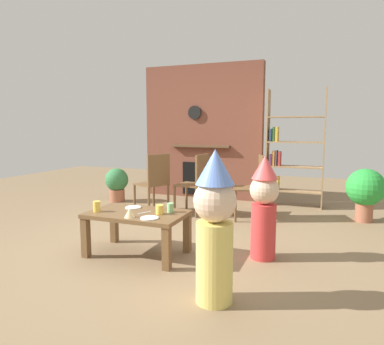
{
  "coord_description": "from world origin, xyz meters",
  "views": [
    {
      "loc": [
        1.64,
        -3.46,
        1.29
      ],
      "look_at": [
        0.15,
        0.4,
        0.75
      ],
      "focal_mm": 32.65,
      "sensor_mm": 36.0,
      "label": 1
    }
  ],
  "objects_px": {
    "bookshelf": "(289,154)",
    "dining_chair_left": "(155,180)",
    "paper_cup_near_left": "(160,210)",
    "potted_plant_short": "(117,183)",
    "birthday_cake_slice": "(130,213)",
    "dining_chair_right": "(254,183)",
    "paper_cup_center": "(170,208)",
    "paper_cup_near_right": "(97,206)",
    "dining_chair_middle": "(197,180)",
    "potted_plant_tall": "(365,190)",
    "child_with_cone_hat": "(215,223)",
    "paper_plate_rear": "(133,207)",
    "paper_plate_front": "(150,218)",
    "child_in_pink": "(264,205)",
    "coffee_table": "(137,220)"
  },
  "relations": [
    {
      "from": "paper_plate_front",
      "to": "child_with_cone_hat",
      "type": "relative_size",
      "value": 0.15
    },
    {
      "from": "child_with_cone_hat",
      "to": "dining_chair_left",
      "type": "height_order",
      "value": "child_with_cone_hat"
    },
    {
      "from": "dining_chair_left",
      "to": "potted_plant_short",
      "type": "relative_size",
      "value": 1.55
    },
    {
      "from": "paper_cup_center",
      "to": "dining_chair_middle",
      "type": "height_order",
      "value": "dining_chair_middle"
    },
    {
      "from": "paper_cup_near_right",
      "to": "potted_plant_tall",
      "type": "xyz_separation_m",
      "value": [
        2.66,
        2.36,
        -0.05
      ]
    },
    {
      "from": "paper_plate_front",
      "to": "child_in_pink",
      "type": "distance_m",
      "value": 1.11
    },
    {
      "from": "paper_cup_near_left",
      "to": "potted_plant_short",
      "type": "bearing_deg",
      "value": 131.67
    },
    {
      "from": "paper_cup_center",
      "to": "dining_chair_left",
      "type": "distance_m",
      "value": 1.71
    },
    {
      "from": "potted_plant_tall",
      "to": "child_in_pink",
      "type": "bearing_deg",
      "value": -119.61
    },
    {
      "from": "dining_chair_left",
      "to": "coffee_table",
      "type": "bearing_deg",
      "value": 136.37
    },
    {
      "from": "bookshelf",
      "to": "dining_chair_right",
      "type": "relative_size",
      "value": 2.11
    },
    {
      "from": "bookshelf",
      "to": "paper_plate_rear",
      "type": "bearing_deg",
      "value": -115.82
    },
    {
      "from": "paper_cup_near_left",
      "to": "dining_chair_middle",
      "type": "bearing_deg",
      "value": 98.56
    },
    {
      "from": "child_with_cone_hat",
      "to": "paper_plate_rear",
      "type": "bearing_deg",
      "value": -2.19
    },
    {
      "from": "birthday_cake_slice",
      "to": "dining_chair_right",
      "type": "xyz_separation_m",
      "value": [
        0.79,
        2.01,
        0.03
      ]
    },
    {
      "from": "paper_cup_near_right",
      "to": "potted_plant_tall",
      "type": "relative_size",
      "value": 0.15
    },
    {
      "from": "paper_cup_near_right",
      "to": "child_with_cone_hat",
      "type": "relative_size",
      "value": 0.09
    },
    {
      "from": "coffee_table",
      "to": "paper_cup_near_right",
      "type": "distance_m",
      "value": 0.43
    },
    {
      "from": "paper_cup_near_right",
      "to": "potted_plant_short",
      "type": "height_order",
      "value": "potted_plant_short"
    },
    {
      "from": "paper_cup_near_left",
      "to": "potted_plant_short",
      "type": "xyz_separation_m",
      "value": [
        -1.88,
        2.12,
        -0.16
      ]
    },
    {
      "from": "paper_cup_near_right",
      "to": "dining_chair_middle",
      "type": "height_order",
      "value": "dining_chair_middle"
    },
    {
      "from": "child_with_cone_hat",
      "to": "potted_plant_short",
      "type": "distance_m",
      "value": 3.85
    },
    {
      "from": "paper_plate_front",
      "to": "child_in_pink",
      "type": "bearing_deg",
      "value": 29.1
    },
    {
      "from": "potted_plant_tall",
      "to": "potted_plant_short",
      "type": "height_order",
      "value": "potted_plant_tall"
    },
    {
      "from": "bookshelf",
      "to": "dining_chair_left",
      "type": "bearing_deg",
      "value": -144.08
    },
    {
      "from": "paper_cup_center",
      "to": "child_in_pink",
      "type": "distance_m",
      "value": 0.92
    },
    {
      "from": "paper_plate_rear",
      "to": "paper_cup_center",
      "type": "bearing_deg",
      "value": -3.27
    },
    {
      "from": "child_with_cone_hat",
      "to": "potted_plant_tall",
      "type": "relative_size",
      "value": 1.56
    },
    {
      "from": "potted_plant_short",
      "to": "paper_cup_center",
      "type": "bearing_deg",
      "value": -45.82
    },
    {
      "from": "paper_cup_center",
      "to": "dining_chair_right",
      "type": "distance_m",
      "value": 1.76
    },
    {
      "from": "paper_plate_front",
      "to": "dining_chair_middle",
      "type": "bearing_deg",
      "value": 97.39
    },
    {
      "from": "paper_plate_rear",
      "to": "dining_chair_left",
      "type": "bearing_deg",
      "value": 108.41
    },
    {
      "from": "paper_cup_center",
      "to": "dining_chair_left",
      "type": "height_order",
      "value": "dining_chair_left"
    },
    {
      "from": "paper_plate_front",
      "to": "dining_chair_left",
      "type": "relative_size",
      "value": 0.19
    },
    {
      "from": "dining_chair_middle",
      "to": "potted_plant_short",
      "type": "xyz_separation_m",
      "value": [
        -1.62,
        0.36,
        -0.18
      ]
    },
    {
      "from": "paper_plate_front",
      "to": "child_with_cone_hat",
      "type": "height_order",
      "value": "child_with_cone_hat"
    },
    {
      "from": "paper_cup_near_left",
      "to": "paper_cup_near_right",
      "type": "bearing_deg",
      "value": -167.77
    },
    {
      "from": "dining_chair_right",
      "to": "child_in_pink",
      "type": "bearing_deg",
      "value": 86.41
    },
    {
      "from": "paper_cup_center",
      "to": "dining_chair_right",
      "type": "xyz_separation_m",
      "value": [
        0.51,
        1.69,
        0.02
      ]
    },
    {
      "from": "bookshelf",
      "to": "dining_chair_left",
      "type": "relative_size",
      "value": 2.11
    },
    {
      "from": "paper_cup_near_left",
      "to": "paper_cup_center",
      "type": "height_order",
      "value": "paper_cup_center"
    },
    {
      "from": "bookshelf",
      "to": "dining_chair_middle",
      "type": "distance_m",
      "value": 1.66
    },
    {
      "from": "dining_chair_left",
      "to": "potted_plant_short",
      "type": "height_order",
      "value": "dining_chair_left"
    },
    {
      "from": "paper_plate_rear",
      "to": "child_in_pink",
      "type": "relative_size",
      "value": 0.16
    },
    {
      "from": "bookshelf",
      "to": "paper_cup_center",
      "type": "height_order",
      "value": "bookshelf"
    },
    {
      "from": "child_in_pink",
      "to": "paper_cup_near_left",
      "type": "bearing_deg",
      "value": 3.48
    },
    {
      "from": "birthday_cake_slice",
      "to": "child_in_pink",
      "type": "xyz_separation_m",
      "value": [
        1.17,
        0.56,
        0.06
      ]
    },
    {
      "from": "paper_plate_front",
      "to": "child_with_cone_hat",
      "type": "xyz_separation_m",
      "value": [
        0.78,
        -0.47,
        0.15
      ]
    },
    {
      "from": "dining_chair_left",
      "to": "paper_cup_center",
      "type": "bearing_deg",
      "value": 147.69
    },
    {
      "from": "dining_chair_right",
      "to": "paper_plate_rear",
      "type": "bearing_deg",
      "value": 41.84
    }
  ]
}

